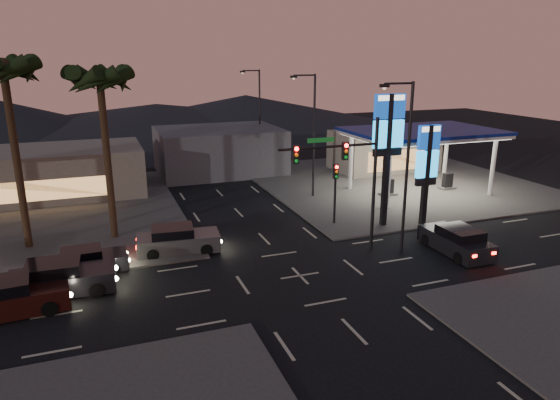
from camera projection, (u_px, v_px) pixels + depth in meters
name	position (u px, v px, depth m)	size (l,w,h in m)	color
ground	(300.00, 276.00, 26.71)	(140.00, 140.00, 0.00)	black
corner_lot_ne	(392.00, 182.00, 46.46)	(24.00, 24.00, 0.12)	#47443F
corner_lot_nw	(8.00, 219.00, 35.73)	(24.00, 24.00, 0.12)	#47443F
gas_station	(423.00, 134.00, 41.47)	(12.20, 8.20, 5.47)	silver
convenience_store	(383.00, 151.00, 51.10)	(10.00, 6.00, 4.00)	#726B5B
pylon_sign_tall	(388.00, 134.00, 32.74)	(2.20, 0.35, 9.00)	black
pylon_sign_short	(427.00, 160.00, 33.16)	(1.60, 0.35, 7.00)	black
traffic_signal_mast	(349.00, 168.00, 28.31)	(6.10, 0.39, 8.00)	black
pedestal_signal	(335.00, 184.00, 34.03)	(0.32, 0.39, 4.30)	black
streetlight_near	(405.00, 159.00, 28.30)	(2.14, 0.25, 10.00)	black
streetlight_mid	(312.00, 129.00, 40.00)	(2.14, 0.25, 10.00)	black
streetlight_far	(258.00, 111.00, 52.61)	(2.14, 0.25, 10.00)	black
palm_a	(101.00, 89.00, 29.63)	(4.41, 4.41, 10.86)	black
palm_b	(5.00, 81.00, 27.80)	(4.41, 4.41, 11.46)	black
building_far_west	(42.00, 173.00, 41.26)	(16.00, 8.00, 4.00)	#726B5B
building_far_mid	(219.00, 150.00, 50.17)	(12.00, 9.00, 4.40)	#4C4C51
hill_right	(246.00, 110.00, 85.06)	(50.00, 50.00, 5.00)	black
hill_center	(157.00, 116.00, 80.17)	(60.00, 60.00, 4.00)	black
car_lane_a_front	(61.00, 278.00, 24.55)	(5.24, 2.38, 1.68)	black
car_lane_a_mid	(8.00, 298.00, 22.54)	(5.28, 2.53, 1.68)	black
car_lane_b_front	(177.00, 240.00, 29.74)	(5.10, 2.49, 1.62)	#4C4D4F
car_lane_b_mid	(86.00, 261.00, 26.97)	(4.31, 1.93, 1.38)	black
suv_station	(456.00, 241.00, 29.66)	(2.18, 4.90, 1.62)	black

